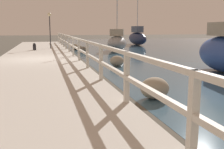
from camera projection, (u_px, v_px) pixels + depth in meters
The scene contains 12 objects.
ground_plane at pixel (38, 63), 13.33m from camera, with size 120.00×120.00×0.00m, color #4C473D.
dock_walkway at pixel (38, 61), 13.31m from camera, with size 4.05×36.00×0.24m.
railing at pixel (76, 44), 13.65m from camera, with size 0.10×32.50×1.06m.
boulder_far_strip at pixel (83, 49), 19.77m from camera, with size 0.59×0.53×0.44m.
boulder_water_edge at pixel (79, 47), 21.99m from camera, with size 0.54×0.49×0.40m.
boulder_near_dock at pixel (117, 61), 12.33m from camera, with size 0.67×0.60×0.50m.
boulder_mid_strip at pixel (75, 47), 22.05m from camera, with size 0.67×0.60×0.50m.
boulder_upstream at pixel (155, 88), 6.57m from camera, with size 0.73×0.66×0.55m.
mooring_bollard at pixel (34, 47), 18.67m from camera, with size 0.23×0.23×0.50m.
dock_lamp at pixel (50, 21), 19.89m from camera, with size 0.28×0.28×2.71m.
sailboat_gray at pixel (117, 42), 21.04m from camera, with size 2.56×3.78×6.24m.
sailboat_navy at pixel (137, 37), 28.64m from camera, with size 1.32×5.57×4.91m.
Camera 1 is at (0.31, -13.75, 1.75)m, focal length 42.00 mm.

